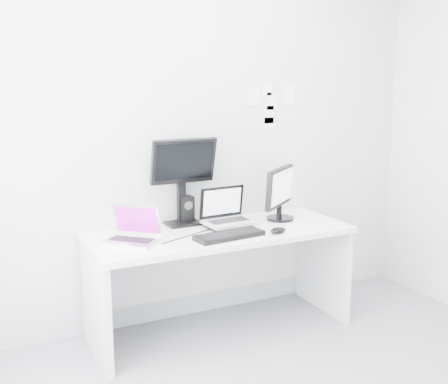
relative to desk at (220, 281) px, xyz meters
The scene contains 15 objects.
back_wall 1.05m from the desk, 90.00° to the left, with size 3.60×3.60×0.00m, color #B4B7B9.
desk is the anchor object (origin of this frame).
macbook 0.80m from the desk, behind, with size 0.33×0.25×0.25m, color silver.
speaker 0.56m from the desk, 113.57° to the left, with size 0.10×0.10×0.20m, color black.
dell_laptop 0.52m from the desk, 21.76° to the left, with size 0.34×0.27×0.28m, color #A6A9AD.
rear_monitor 0.75m from the desk, 123.72° to the left, with size 0.47×0.17×0.64m, color black.
samsung_monitor 0.78m from the desk, ahead, with size 0.44×0.20×0.40m, color black.
keyboard 0.42m from the desk, 97.30° to the right, with size 0.47×0.17×0.03m, color black.
mouse 0.55m from the desk, 36.73° to the right, with size 0.13×0.08×0.04m, color black.
wall_note_0 1.38m from the desk, 37.40° to the left, with size 0.10×0.00×0.14m, color white.
wall_note_1 1.40m from the desk, 29.83° to the left, with size 0.09×0.00×0.13m, color white.
wall_note_2 1.51m from the desk, 24.64° to the left, with size 0.10×0.00×0.14m, color white.
wall_note_3 1.25m from the desk, 30.67° to the left, with size 0.11×0.00×0.08m, color white.
wall_note_4 1.46m from the desk, 31.70° to the left, with size 0.08×0.00×0.10m, color white.
wall_note_5 1.30m from the desk, 30.75° to the left, with size 0.08×0.00×0.13m, color white.
Camera 1 is at (-1.61, -2.09, 1.75)m, focal length 45.08 mm.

